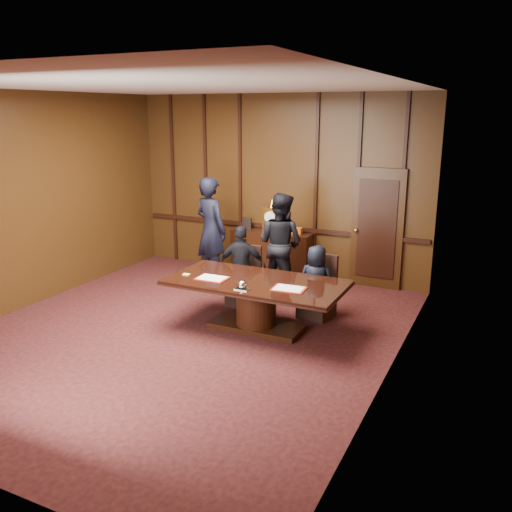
{
  "coord_description": "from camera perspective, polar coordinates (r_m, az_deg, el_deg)",
  "views": [
    {
      "loc": [
        4.2,
        -6.15,
        3.18
      ],
      "look_at": [
        0.76,
        0.97,
        1.05
      ],
      "focal_mm": 38.0,
      "sensor_mm": 36.0,
      "label": 1
    }
  ],
  "objects": [
    {
      "name": "conference_table",
      "position": [
        8.05,
        0.03,
        -4.29
      ],
      "size": [
        2.62,
        1.32,
        0.76
      ],
      "color": "black",
      "rests_on": "ground"
    },
    {
      "name": "chair_left",
      "position": [
        9.14,
        -1.27,
        -3.35
      ],
      "size": [
        0.51,
        0.51,
        0.99
      ],
      "rotation": [
        0.0,
        0.0,
        0.06
      ],
      "color": "black",
      "rests_on": "ground"
    },
    {
      "name": "folder_left",
      "position": [
        8.08,
        -4.65,
        -2.35
      ],
      "size": [
        0.47,
        0.34,
        0.02
      ],
      "rotation": [
        0.0,
        0.0,
        0.02
      ],
      "color": "maroon",
      "rests_on": "conference_table"
    },
    {
      "name": "signatory_right",
      "position": [
        8.49,
        6.34,
        -2.77
      ],
      "size": [
        0.59,
        0.39,
        1.18
      ],
      "primitive_type": "imported",
      "rotation": [
        0.0,
        0.0,
        3.17
      ],
      "color": "black",
      "rests_on": "ground"
    },
    {
      "name": "folder_right",
      "position": [
        7.6,
        3.47,
        -3.46
      ],
      "size": [
        0.48,
        0.36,
        0.02
      ],
      "rotation": [
        0.0,
        0.0,
        0.08
      ],
      "color": "maroon",
      "rests_on": "conference_table"
    },
    {
      "name": "notepad",
      "position": [
        8.31,
        -7.37,
        -1.93
      ],
      "size": [
        0.11,
        0.08,
        0.01
      ],
      "primitive_type": "cube",
      "rotation": [
        0.0,
        0.0,
        0.16
      ],
      "color": "#EFDA75",
      "rests_on": "conference_table"
    },
    {
      "name": "room",
      "position": [
        7.67,
        -7.42,
        3.99
      ],
      "size": [
        7.0,
        7.04,
        3.5
      ],
      "color": "black",
      "rests_on": "ground"
    },
    {
      "name": "witness_right",
      "position": [
        9.6,
        2.57,
        1.33
      ],
      "size": [
        0.98,
        0.82,
        1.8
      ],
      "primitive_type": "imported",
      "rotation": [
        0.0,
        0.0,
        2.98
      ],
      "color": "black",
      "rests_on": "ground"
    },
    {
      "name": "signatory_left",
      "position": [
        8.96,
        -1.5,
        -1.11
      ],
      "size": [
        0.87,
        0.57,
        1.37
      ],
      "primitive_type": "imported",
      "rotation": [
        0.0,
        0.0,
        3.47
      ],
      "color": "black",
      "rests_on": "ground"
    },
    {
      "name": "sideboard",
      "position": [
        10.65,
        1.68,
        0.42
      ],
      "size": [
        1.6,
        0.45,
        1.54
      ],
      "color": "black",
      "rests_on": "ground"
    },
    {
      "name": "chair_right",
      "position": [
        8.66,
        6.48,
        -4.51
      ],
      "size": [
        0.55,
        0.55,
        0.99
      ],
      "rotation": [
        0.0,
        0.0,
        -0.15
      ],
      "color": "black",
      "rests_on": "ground"
    },
    {
      "name": "witness_left",
      "position": [
        10.22,
        -4.76,
        2.72
      ],
      "size": [
        0.85,
        0.7,
        2.01
      ],
      "primitive_type": "imported",
      "rotation": [
        0.0,
        0.0,
        2.8
      ],
      "color": "black",
      "rests_on": "ground"
    },
    {
      "name": "inkstand",
      "position": [
        7.57,
        -1.46,
        -3.14
      ],
      "size": [
        0.2,
        0.14,
        0.12
      ],
      "color": "white",
      "rests_on": "conference_table"
    }
  ]
}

